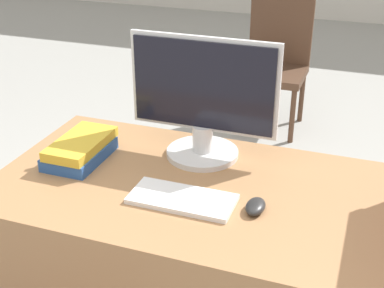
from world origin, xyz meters
TOP-DOWN VIEW (x-y plane):
  - desk at (0.00, 0.37)m, footprint 1.41×0.74m
  - monitor at (-0.10, 0.58)m, footprint 0.52×0.26m
  - keyboard at (-0.06, 0.27)m, footprint 0.32×0.15m
  - mouse at (0.17, 0.29)m, footprint 0.06×0.09m
  - book_stack at (-0.49, 0.40)m, footprint 0.17×0.28m
  - far_chair at (-0.23, 2.59)m, footprint 0.44×0.44m

SIDE VIEW (x-z plane):
  - desk at x=0.00m, z-range 0.00..0.74m
  - far_chair at x=-0.23m, z-range 0.03..1.00m
  - keyboard at x=-0.06m, z-range 0.74..0.76m
  - mouse at x=0.17m, z-range 0.74..0.77m
  - book_stack at x=-0.49m, z-range 0.74..0.82m
  - monitor at x=-0.10m, z-range 0.74..1.17m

